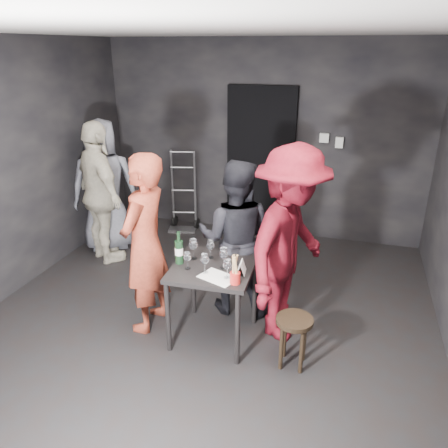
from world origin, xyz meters
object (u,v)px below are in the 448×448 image
(bystander_grey, at_px, (103,175))
(breadstick_cup, at_px, (235,270))
(man_maroon, at_px, (291,224))
(tasting_table, at_px, (213,276))
(woman_black, at_px, (236,233))
(wine_bottle, at_px, (179,251))
(stool, at_px, (294,329))
(server_red, at_px, (144,231))
(hand_truck, at_px, (184,215))
(bystander_cream, at_px, (99,181))

(bystander_grey, distance_m, breadstick_cup, 2.84)
(breadstick_cup, bearing_deg, man_maroon, 53.68)
(tasting_table, height_order, man_maroon, man_maroon)
(woman_black, relative_size, wine_bottle, 5.55)
(stool, relative_size, bystander_grey, 0.23)
(server_red, bearing_deg, tasting_table, 92.75)
(hand_truck, xyz_separation_m, server_red, (0.59, -2.38, 0.79))
(hand_truck, relative_size, server_red, 0.59)
(hand_truck, distance_m, server_red, 2.58)
(server_red, bearing_deg, wine_bottle, 87.05)
(stool, xyz_separation_m, man_maroon, (-0.14, 0.46, 0.76))
(hand_truck, bearing_deg, bystander_cream, -129.23)
(server_red, relative_size, bystander_grey, 0.98)
(stool, relative_size, wine_bottle, 1.53)
(bystander_cream, xyz_separation_m, wine_bottle, (1.53, -1.17, -0.19))
(woman_black, bearing_deg, wine_bottle, 52.75)
(bystander_grey, relative_size, wine_bottle, 6.63)
(bystander_grey, bearing_deg, stool, 118.36)
(woman_black, relative_size, breadstick_cup, 6.20)
(hand_truck, height_order, woman_black, woman_black)
(hand_truck, distance_m, breadstick_cup, 3.11)
(stool, height_order, breadstick_cup, breadstick_cup)
(woman_black, relative_size, bystander_grey, 0.84)
(hand_truck, distance_m, man_maroon, 2.99)
(hand_truck, distance_m, wine_bottle, 2.68)
(woman_black, distance_m, bystander_grey, 2.26)
(tasting_table, height_order, bystander_cream, bystander_cream)
(stool, bearing_deg, man_maroon, 106.99)
(stool, distance_m, server_red, 1.59)
(bystander_grey, bearing_deg, wine_bottle, 107.41)
(breadstick_cup, bearing_deg, wine_bottle, 160.55)
(stool, bearing_deg, server_red, 172.18)
(man_maroon, distance_m, wine_bottle, 1.03)
(bystander_grey, bearing_deg, tasting_table, 112.76)
(hand_truck, relative_size, tasting_table, 1.59)
(stool, height_order, bystander_cream, bystander_cream)
(stool, height_order, man_maroon, man_maroon)
(stool, height_order, wine_bottle, wine_bottle)
(woman_black, bearing_deg, server_red, 31.75)
(wine_bottle, relative_size, breadstick_cup, 1.12)
(tasting_table, bearing_deg, server_red, 179.13)
(tasting_table, relative_size, woman_black, 0.44)
(tasting_table, xyz_separation_m, breadstick_cup, (0.27, -0.24, 0.22))
(tasting_table, height_order, bystander_grey, bystander_grey)
(tasting_table, relative_size, bystander_grey, 0.37)
(wine_bottle, bearing_deg, woman_black, 56.91)
(bystander_cream, bearing_deg, stool, -171.18)
(stool, distance_m, bystander_grey, 3.30)
(bystander_grey, xyz_separation_m, wine_bottle, (1.68, -1.51, -0.15))
(woman_black, height_order, wine_bottle, woman_black)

